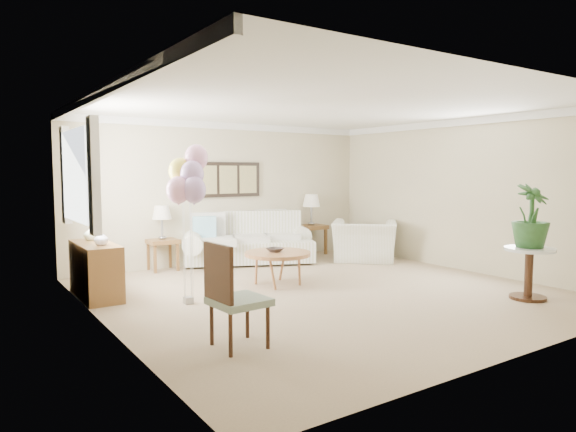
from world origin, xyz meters
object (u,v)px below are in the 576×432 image
object	(u,v)px
balloon_cluster	(188,177)
coffee_table	(278,255)
armchair	(364,241)
sofa	(247,243)
accent_chair	(232,294)

from	to	relation	value
balloon_cluster	coffee_table	bearing A→B (deg)	11.17
armchair	sofa	bearing A→B (deg)	15.50
coffee_table	armchair	xyz separation A→B (m)	(2.51, 0.85, -0.08)
sofa	accent_chair	bearing A→B (deg)	-120.99
coffee_table	armchair	size ratio (longest dim) A/B	0.85
coffee_table	sofa	bearing A→B (deg)	73.92
sofa	armchair	bearing A→B (deg)	-28.59
coffee_table	accent_chair	xyz separation A→B (m)	(-1.85, -2.09, 0.07)
sofa	balloon_cluster	xyz separation A→B (m)	(-2.08, -2.22, 1.25)
balloon_cluster	sofa	bearing A→B (deg)	46.76
coffee_table	balloon_cluster	xyz separation A→B (m)	(-1.53, -0.30, 1.17)
sofa	accent_chair	size ratio (longest dim) A/B	2.85
accent_chair	coffee_table	bearing A→B (deg)	48.45
coffee_table	armchair	bearing A→B (deg)	18.70
accent_chair	armchair	bearing A→B (deg)	33.99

